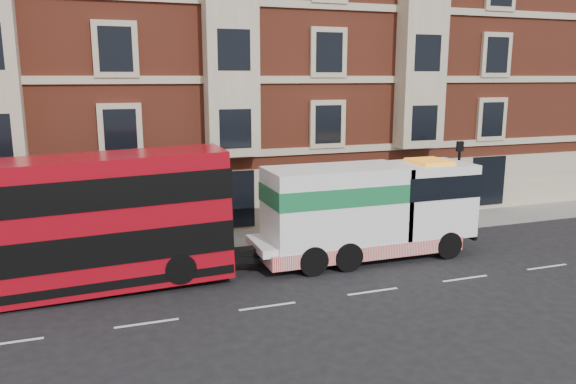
% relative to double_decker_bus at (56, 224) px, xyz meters
% --- Properties ---
extents(ground, '(120.00, 120.00, 0.00)m').
position_rel_double_decker_bus_xyz_m(ground, '(6.61, -3.56, -2.59)').
color(ground, black).
rests_on(ground, ground).
extents(sidewalk, '(90.00, 3.00, 0.15)m').
position_rel_double_decker_bus_xyz_m(sidewalk, '(6.61, 3.94, -2.51)').
color(sidewalk, slate).
rests_on(sidewalk, ground).
extents(victorian_terrace, '(45.00, 12.00, 20.40)m').
position_rel_double_decker_bus_xyz_m(victorian_terrace, '(7.11, 11.44, 7.48)').
color(victorian_terrace, brown).
rests_on(victorian_terrace, ground).
extents(lamp_post_west, '(0.35, 0.15, 4.35)m').
position_rel_double_decker_bus_xyz_m(lamp_post_west, '(0.61, 2.64, 0.09)').
color(lamp_post_west, black).
rests_on(lamp_post_west, sidewalk).
extents(lamp_post_east, '(0.35, 0.15, 4.35)m').
position_rel_double_decker_bus_xyz_m(lamp_post_east, '(18.61, 2.64, 0.09)').
color(lamp_post_east, black).
rests_on(lamp_post_east, sidewalk).
extents(double_decker_bus, '(12.06, 2.77, 4.88)m').
position_rel_double_decker_bus_xyz_m(double_decker_bus, '(0.00, 0.00, 0.00)').
color(double_decker_bus, '#A20915').
rests_on(double_decker_bus, ground).
extents(tow_truck, '(9.66, 2.85, 4.02)m').
position_rel_double_decker_bus_xyz_m(tow_truck, '(12.06, -0.00, -0.45)').
color(tow_truck, white).
rests_on(tow_truck, ground).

